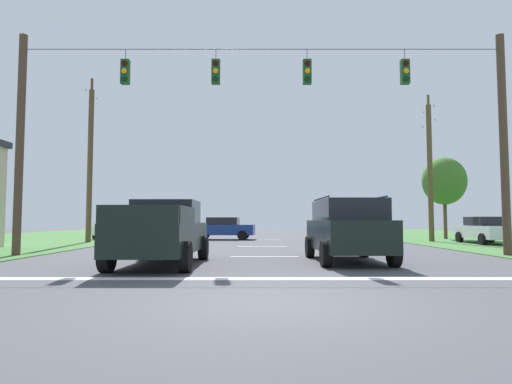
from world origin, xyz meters
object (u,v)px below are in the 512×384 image
utility_pole_mid_right (428,169)px  tree_roadside_right (442,181)px  overhead_signal_span (261,131)px  distant_car_oncoming (222,228)px  distant_car_far_parked (485,230)px  pickup_truck (161,232)px  distant_car_crossing_white (115,228)px  utility_pole_near_left (88,163)px  suv_black (345,229)px

utility_pole_mid_right → tree_roadside_right: size_ratio=1.59×
overhead_signal_span → tree_roadside_right: size_ratio=3.25×
overhead_signal_span → distant_car_oncoming: bearing=100.4°
overhead_signal_span → utility_pole_mid_right: bearing=44.5°
overhead_signal_span → distant_car_far_parked: 15.40m
pickup_truck → distant_car_oncoming: pickup_truck is taller
distant_car_crossing_white → utility_pole_mid_right: (20.72, -4.23, 3.74)m
overhead_signal_span → utility_pole_mid_right: 14.82m
pickup_truck → tree_roadside_right: 23.83m
distant_car_far_parked → utility_pole_mid_right: utility_pole_mid_right is taller
utility_pole_near_left → tree_roadside_right: size_ratio=1.73×
pickup_truck → distant_car_far_parked: (15.65, 11.14, -0.18)m
distant_car_far_parked → utility_pole_mid_right: bearing=129.5°
distant_car_crossing_white → utility_pole_near_left: size_ratio=0.44×
pickup_truck → distant_car_crossing_white: bearing=111.7°
overhead_signal_span → distant_car_oncoming: overhead_signal_span is taller
distant_car_crossing_white → distant_car_far_parked: (22.77, -6.72, 0.00)m
suv_black → utility_pole_near_left: bearing=137.5°
overhead_signal_span → pickup_truck: overhead_signal_span is taller
distant_car_far_parked → utility_pole_mid_right: 4.94m
overhead_signal_span → distant_car_far_parked: (12.62, 7.90, -3.94)m
tree_roadside_right → pickup_truck: bearing=-132.9°
distant_car_oncoming → utility_pole_mid_right: size_ratio=0.48×
pickup_truck → distant_car_crossing_white: pickup_truck is taller
distant_car_crossing_white → utility_pole_mid_right: 21.47m
distant_car_oncoming → utility_pole_near_left: size_ratio=0.45×
suv_black → tree_roadside_right: 19.59m
suv_black → distant_car_crossing_white: 21.25m
pickup_truck → utility_pole_near_left: utility_pole_near_left is taller
distant_car_crossing_white → utility_pole_near_left: bearing=-90.7°
overhead_signal_span → distant_car_crossing_white: size_ratio=4.23×
distant_car_crossing_white → utility_pole_near_left: (-0.06, -5.08, 3.98)m
distant_car_crossing_white → distant_car_oncoming: size_ratio=1.00×
pickup_truck → suv_black: suv_black is taller
distant_car_crossing_white → tree_roadside_right: bearing=-1.3°
tree_roadside_right → distant_car_far_parked: bearing=-93.9°
distant_car_oncoming → suv_black: bearing=-71.9°
utility_pole_mid_right → utility_pole_near_left: 20.80m
distant_car_oncoming → overhead_signal_span: bearing=-79.6°
distant_car_oncoming → tree_roadside_right: 15.89m
distant_car_far_parked → utility_pole_near_left: utility_pole_near_left is taller
utility_pole_near_left → distant_car_crossing_white: bearing=89.3°
suv_black → distant_car_far_parked: suv_black is taller
distant_car_oncoming → distant_car_far_parked: bearing=-20.8°
pickup_truck → distant_car_oncoming: size_ratio=1.22×
utility_pole_mid_right → distant_car_crossing_white: bearing=168.5°
utility_pole_mid_right → utility_pole_near_left: (-20.78, -0.85, 0.24)m
distant_car_far_parked → overhead_signal_span: bearing=-147.9°
suv_black → distant_car_oncoming: (-5.20, 15.94, -0.27)m
suv_black → utility_pole_mid_right: utility_pole_mid_right is taller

